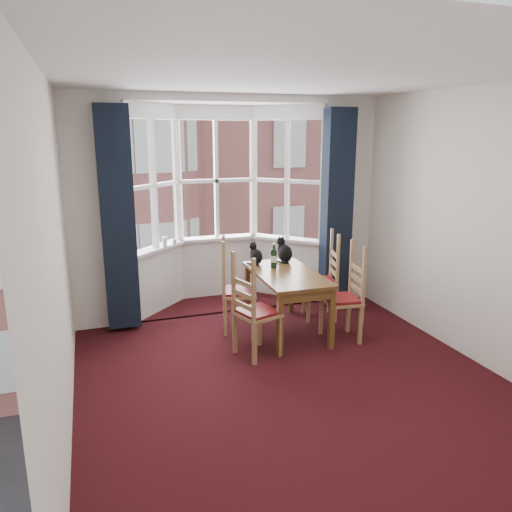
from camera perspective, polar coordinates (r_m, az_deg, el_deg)
name	(u,v)px	position (r m, az deg, el deg)	size (l,w,h in m)	color
floor	(299,390)	(4.84, 4.95, -15.02)	(4.50, 4.50, 0.00)	black
ceiling	(306,73)	(4.26, 5.79, 20.08)	(4.50, 4.50, 0.00)	white
wall_left	(55,263)	(3.98, -21.97, -0.75)	(4.50, 4.50, 0.00)	silver
wall_right	(487,230)	(5.46, 24.93, 2.73)	(4.50, 4.50, 0.00)	silver
wall_near	(505,347)	(2.55, 26.58, -9.32)	(4.00, 4.00, 0.00)	silver
wall_back_pier_left	(96,214)	(6.18, -17.77, 4.56)	(0.70, 0.12, 2.80)	silver
wall_back_pier_right	(346,202)	(7.05, 10.21, 6.10)	(0.70, 0.12, 2.80)	silver
bay_window	(221,202)	(6.90, -4.02, 6.12)	(2.76, 0.94, 2.80)	white
curtain_left	(118,220)	(6.02, -15.51, 4.00)	(0.38, 0.22, 2.60)	black
curtain_right	(337,208)	(6.79, 9.22, 5.42)	(0.38, 0.22, 2.60)	black
dining_table	(286,281)	(5.89, 3.50, -2.85)	(0.73, 1.32, 0.74)	brown
chair_left_near	(250,315)	(5.28, -0.65, -6.78)	(0.51, 0.52, 0.92)	#9E784C
chair_left_far	(232,293)	(5.99, -2.80, -4.21)	(0.50, 0.51, 0.92)	#9E784C
chair_right_near	(349,300)	(5.83, 10.55, -4.95)	(0.45, 0.46, 0.92)	#9E784C
chair_right_far	(327,283)	(6.44, 8.09, -3.02)	(0.49, 0.50, 0.92)	#9E784C
cat_left	(256,255)	(6.22, -0.01, 0.08)	(0.20, 0.24, 0.29)	black
cat_right	(285,252)	(6.33, 3.28, 0.48)	(0.25, 0.28, 0.34)	black
wine_bottle	(274,257)	(6.04, 2.04, -0.13)	(0.08, 0.08, 0.30)	black
candle_tall	(165,242)	(6.68, -10.41, 1.60)	(0.06, 0.06, 0.13)	white
candle_short	(175,242)	(6.73, -9.28, 1.57)	(0.06, 0.06, 0.09)	white
street	(117,251)	(37.10, -15.57, 0.51)	(80.00, 80.00, 0.00)	#333335
tenement_building	(137,154)	(17.97, -13.45, 11.27)	(18.40, 7.80, 15.20)	#AD6159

